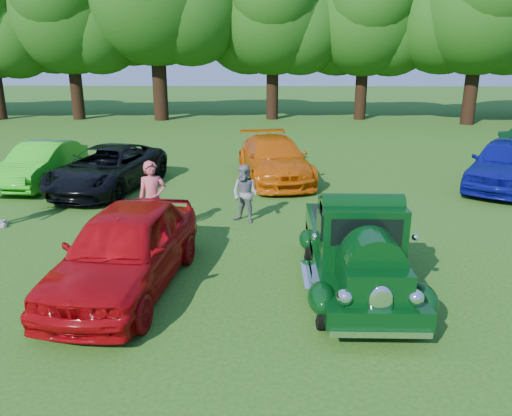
{
  "coord_description": "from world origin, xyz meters",
  "views": [
    {
      "loc": [
        0.17,
        -7.86,
        4.15
      ],
      "look_at": [
        -0.05,
        1.95,
        1.1
      ],
      "focal_mm": 35.0,
      "sensor_mm": 36.0,
      "label": 1
    }
  ],
  "objects_px": {
    "back_car_black": "(107,168)",
    "spectator_pink": "(153,199)",
    "red_convertible": "(125,249)",
    "back_car_lime": "(42,164)",
    "back_car_blue": "(506,164)",
    "spectator_grey": "(245,194)",
    "hero_pickup": "(357,250)",
    "back_car_orange": "(274,159)"
  },
  "relations": [
    {
      "from": "back_car_black",
      "to": "spectator_pink",
      "type": "bearing_deg",
      "value": -48.99
    },
    {
      "from": "red_convertible",
      "to": "spectator_pink",
      "type": "relative_size",
      "value": 2.51
    },
    {
      "from": "back_car_lime",
      "to": "back_car_black",
      "type": "relative_size",
      "value": 0.84
    },
    {
      "from": "back_car_lime",
      "to": "back_car_blue",
      "type": "relative_size",
      "value": 0.88
    },
    {
      "from": "back_car_blue",
      "to": "spectator_grey",
      "type": "bearing_deg",
      "value": -122.83
    },
    {
      "from": "spectator_grey",
      "to": "red_convertible",
      "type": "bearing_deg",
      "value": -88.27
    },
    {
      "from": "back_car_lime",
      "to": "back_car_blue",
      "type": "bearing_deg",
      "value": 3.71
    },
    {
      "from": "red_convertible",
      "to": "spectator_grey",
      "type": "xyz_separation_m",
      "value": [
        2.0,
        3.79,
        -0.02
      ]
    },
    {
      "from": "back_car_lime",
      "to": "red_convertible",
      "type": "bearing_deg",
      "value": -52.91
    },
    {
      "from": "hero_pickup",
      "to": "back_car_blue",
      "type": "height_order",
      "value": "hero_pickup"
    },
    {
      "from": "back_car_orange",
      "to": "back_car_blue",
      "type": "xyz_separation_m",
      "value": [
        7.35,
        -0.98,
        0.08
      ]
    },
    {
      "from": "red_convertible",
      "to": "back_car_orange",
      "type": "bearing_deg",
      "value": 77.74
    },
    {
      "from": "red_convertible",
      "to": "back_car_blue",
      "type": "bearing_deg",
      "value": 42.26
    },
    {
      "from": "hero_pickup",
      "to": "back_car_black",
      "type": "bearing_deg",
      "value": 134.51
    },
    {
      "from": "back_car_blue",
      "to": "spectator_pink",
      "type": "height_order",
      "value": "spectator_pink"
    },
    {
      "from": "back_car_orange",
      "to": "back_car_black",
      "type": "bearing_deg",
      "value": -175.63
    },
    {
      "from": "back_car_blue",
      "to": "spectator_pink",
      "type": "relative_size",
      "value": 2.61
    },
    {
      "from": "red_convertible",
      "to": "back_car_black",
      "type": "distance_m",
      "value": 7.34
    },
    {
      "from": "hero_pickup",
      "to": "red_convertible",
      "type": "xyz_separation_m",
      "value": [
        -4.2,
        -0.12,
        0.04
      ]
    },
    {
      "from": "back_car_lime",
      "to": "back_car_orange",
      "type": "distance_m",
      "value": 7.68
    },
    {
      "from": "back_car_orange",
      "to": "back_car_blue",
      "type": "relative_size",
      "value": 1.05
    },
    {
      "from": "spectator_grey",
      "to": "spectator_pink",
      "type": "bearing_deg",
      "value": -124.45
    },
    {
      "from": "hero_pickup",
      "to": "spectator_grey",
      "type": "distance_m",
      "value": 4.28
    },
    {
      "from": "red_convertible",
      "to": "back_car_blue",
      "type": "height_order",
      "value": "back_car_blue"
    },
    {
      "from": "back_car_orange",
      "to": "spectator_pink",
      "type": "distance_m",
      "value": 6.28
    },
    {
      "from": "back_car_black",
      "to": "back_car_blue",
      "type": "relative_size",
      "value": 1.05
    },
    {
      "from": "back_car_lime",
      "to": "back_car_black",
      "type": "xyz_separation_m",
      "value": [
        2.36,
        -0.61,
        0.0
      ]
    },
    {
      "from": "hero_pickup",
      "to": "back_car_black",
      "type": "xyz_separation_m",
      "value": [
        -6.68,
        6.79,
        -0.05
      ]
    },
    {
      "from": "back_car_lime",
      "to": "back_car_orange",
      "type": "relative_size",
      "value": 0.84
    },
    {
      "from": "back_car_black",
      "to": "spectator_grey",
      "type": "xyz_separation_m",
      "value": [
        4.48,
        -3.12,
        0.06
      ]
    },
    {
      "from": "spectator_pink",
      "to": "back_car_black",
      "type": "bearing_deg",
      "value": 101.49
    },
    {
      "from": "red_convertible",
      "to": "back_car_lime",
      "type": "relative_size",
      "value": 1.09
    },
    {
      "from": "spectator_pink",
      "to": "hero_pickup",
      "type": "bearing_deg",
      "value": -49.79
    },
    {
      "from": "back_car_blue",
      "to": "spectator_grey",
      "type": "height_order",
      "value": "back_car_blue"
    },
    {
      "from": "back_car_blue",
      "to": "back_car_lime",
      "type": "bearing_deg",
      "value": -147.06
    },
    {
      "from": "spectator_pink",
      "to": "spectator_grey",
      "type": "xyz_separation_m",
      "value": [
        2.11,
        1.03,
        -0.15
      ]
    },
    {
      "from": "hero_pickup",
      "to": "back_car_lime",
      "type": "relative_size",
      "value": 1.05
    },
    {
      "from": "back_car_lime",
      "to": "spectator_pink",
      "type": "bearing_deg",
      "value": -40.83
    },
    {
      "from": "hero_pickup",
      "to": "spectator_pink",
      "type": "relative_size",
      "value": 2.4
    },
    {
      "from": "back_car_orange",
      "to": "spectator_grey",
      "type": "bearing_deg",
      "value": -110.71
    },
    {
      "from": "back_car_black",
      "to": "spectator_pink",
      "type": "relative_size",
      "value": 2.74
    },
    {
      "from": "back_car_black",
      "to": "spectator_grey",
      "type": "relative_size",
      "value": 3.3
    }
  ]
}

